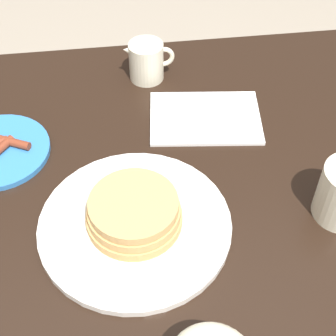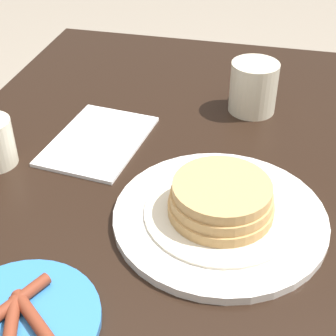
% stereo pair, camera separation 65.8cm
% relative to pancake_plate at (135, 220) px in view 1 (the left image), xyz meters
% --- Properties ---
extents(dining_table, '(1.24, 0.95, 0.77)m').
position_rel_pancake_plate_xyz_m(dining_table, '(-0.02, -0.01, -0.15)').
color(dining_table, black).
rests_on(dining_table, ground_plane).
extents(pancake_plate, '(0.28, 0.28, 0.06)m').
position_rel_pancake_plate_xyz_m(pancake_plate, '(0.00, 0.00, 0.00)').
color(pancake_plate, white).
rests_on(pancake_plate, dining_table).
extents(creamer_pitcher, '(0.10, 0.06, 0.08)m').
position_rel_pancake_plate_xyz_m(creamer_pitcher, '(0.05, 0.35, 0.02)').
color(creamer_pitcher, beige).
rests_on(creamer_pitcher, dining_table).
extents(napkin, '(0.21, 0.16, 0.01)m').
position_rel_pancake_plate_xyz_m(napkin, '(0.14, 0.22, -0.02)').
color(napkin, white).
rests_on(napkin, dining_table).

